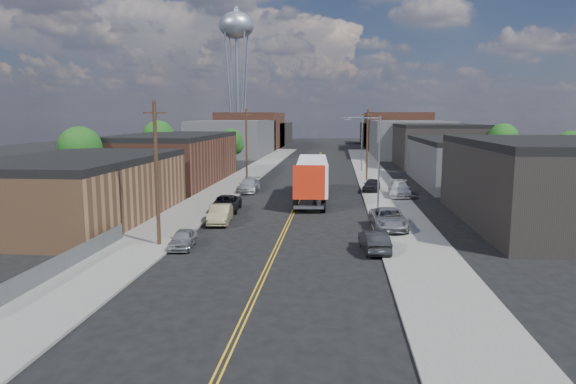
% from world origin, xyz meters
% --- Properties ---
extents(ground, '(260.00, 260.00, 0.00)m').
position_xyz_m(ground, '(0.00, 60.00, 0.00)').
color(ground, black).
rests_on(ground, ground).
extents(centerline, '(0.32, 120.00, 0.01)m').
position_xyz_m(centerline, '(0.00, 45.00, 0.01)').
color(centerline, gold).
rests_on(centerline, ground).
extents(sidewalk_left, '(5.00, 140.00, 0.15)m').
position_xyz_m(sidewalk_left, '(-9.50, 45.00, 0.07)').
color(sidewalk_left, slate).
rests_on(sidewalk_left, ground).
extents(sidewalk_right, '(5.00, 140.00, 0.15)m').
position_xyz_m(sidewalk_right, '(9.50, 45.00, 0.07)').
color(sidewalk_right, slate).
rests_on(sidewalk_right, ground).
extents(warehouse_tan, '(12.00, 22.00, 5.60)m').
position_xyz_m(warehouse_tan, '(-18.00, 18.00, 2.80)').
color(warehouse_tan, brown).
rests_on(warehouse_tan, ground).
extents(warehouse_brown, '(12.00, 26.00, 6.60)m').
position_xyz_m(warehouse_brown, '(-18.00, 44.00, 3.30)').
color(warehouse_brown, '#552F22').
rests_on(warehouse_brown, ground).
extents(industrial_right_a, '(14.00, 22.00, 7.10)m').
position_xyz_m(industrial_right_a, '(21.99, 20.00, 3.55)').
color(industrial_right_a, black).
rests_on(industrial_right_a, ground).
extents(industrial_right_b, '(14.00, 24.00, 6.10)m').
position_xyz_m(industrial_right_b, '(22.00, 46.00, 3.05)').
color(industrial_right_b, '#343336').
rests_on(industrial_right_b, ground).
extents(industrial_right_c, '(14.00, 22.00, 7.60)m').
position_xyz_m(industrial_right_c, '(22.00, 72.00, 3.80)').
color(industrial_right_c, black).
rests_on(industrial_right_c, ground).
extents(skyline_left_a, '(16.00, 30.00, 8.00)m').
position_xyz_m(skyline_left_a, '(-20.00, 95.00, 4.00)').
color(skyline_left_a, '#343336').
rests_on(skyline_left_a, ground).
extents(skyline_right_a, '(16.00, 30.00, 8.00)m').
position_xyz_m(skyline_right_a, '(20.00, 95.00, 4.00)').
color(skyline_right_a, '#343336').
rests_on(skyline_right_a, ground).
extents(skyline_left_b, '(16.00, 26.00, 10.00)m').
position_xyz_m(skyline_left_b, '(-20.00, 120.00, 5.00)').
color(skyline_left_b, '#552F22').
rests_on(skyline_left_b, ground).
extents(skyline_right_b, '(16.00, 26.00, 10.00)m').
position_xyz_m(skyline_right_b, '(20.00, 120.00, 5.00)').
color(skyline_right_b, '#552F22').
rests_on(skyline_right_b, ground).
extents(skyline_left_c, '(16.00, 40.00, 7.00)m').
position_xyz_m(skyline_left_c, '(-20.00, 140.00, 3.50)').
color(skyline_left_c, black).
rests_on(skyline_left_c, ground).
extents(skyline_right_c, '(16.00, 40.00, 7.00)m').
position_xyz_m(skyline_right_c, '(20.00, 140.00, 3.50)').
color(skyline_right_c, black).
rests_on(skyline_right_c, ground).
extents(water_tower, '(9.00, 9.00, 36.90)m').
position_xyz_m(water_tower, '(-22.00, 110.00, 30.65)').
color(water_tower, gray).
rests_on(water_tower, ground).
extents(streetlight_near, '(3.39, 0.25, 9.00)m').
position_xyz_m(streetlight_near, '(7.60, 25.00, 5.33)').
color(streetlight_near, gray).
rests_on(streetlight_near, ground).
extents(streetlight_far, '(3.39, 0.25, 9.00)m').
position_xyz_m(streetlight_far, '(7.60, 60.00, 5.33)').
color(streetlight_far, gray).
rests_on(streetlight_far, ground).
extents(utility_pole_left_near, '(1.60, 0.26, 10.00)m').
position_xyz_m(utility_pole_left_near, '(-8.20, 10.00, 5.14)').
color(utility_pole_left_near, black).
rests_on(utility_pole_left_near, ground).
extents(utility_pole_left_far, '(1.60, 0.26, 10.00)m').
position_xyz_m(utility_pole_left_far, '(-8.20, 45.00, 5.14)').
color(utility_pole_left_far, black).
rests_on(utility_pole_left_far, ground).
extents(utility_pole_right, '(1.60, 0.26, 10.00)m').
position_xyz_m(utility_pole_right, '(8.20, 48.00, 5.14)').
color(utility_pole_right, black).
rests_on(utility_pole_right, ground).
extents(chainlink_fence, '(0.05, 16.00, 1.22)m').
position_xyz_m(chainlink_fence, '(-11.50, 3.50, 0.66)').
color(chainlink_fence, slate).
rests_on(chainlink_fence, ground).
extents(tree_left_near, '(4.85, 4.76, 7.91)m').
position_xyz_m(tree_left_near, '(-23.94, 30.00, 5.18)').
color(tree_left_near, black).
rests_on(tree_left_near, ground).
extents(tree_left_mid, '(5.10, 5.04, 8.37)m').
position_xyz_m(tree_left_mid, '(-23.94, 55.00, 5.48)').
color(tree_left_mid, black).
rests_on(tree_left_mid, ground).
extents(tree_left_far, '(4.35, 4.20, 6.97)m').
position_xyz_m(tree_left_far, '(-13.94, 62.00, 4.57)').
color(tree_left_far, black).
rests_on(tree_left_far, ground).
extents(tree_right_near, '(4.60, 4.48, 7.44)m').
position_xyz_m(tree_right_near, '(30.06, 36.00, 4.87)').
color(tree_right_near, black).
rests_on(tree_right_near, ground).
extents(tree_right_far, '(4.85, 4.76, 7.91)m').
position_xyz_m(tree_right_far, '(30.06, 60.00, 5.18)').
color(tree_right_far, black).
rests_on(tree_right_far, ground).
extents(semi_truck, '(3.57, 17.42, 4.54)m').
position_xyz_m(semi_truck, '(1.50, 31.47, 2.59)').
color(semi_truck, silver).
rests_on(semi_truck, ground).
extents(car_left_a, '(1.76, 3.84, 1.27)m').
position_xyz_m(car_left_a, '(-6.40, 9.70, 0.64)').
color(car_left_a, '#9DA0A2').
rests_on(car_left_a, ground).
extents(car_left_b, '(2.11, 4.93, 1.58)m').
position_xyz_m(car_left_b, '(-5.70, 18.00, 0.79)').
color(car_left_b, '#847D56').
rests_on(car_left_b, ground).
extents(car_left_c, '(2.83, 5.54, 1.50)m').
position_xyz_m(car_left_c, '(-6.40, 23.46, 0.75)').
color(car_left_c, black).
rests_on(car_left_c, ground).
extents(car_left_d, '(2.26, 5.48, 1.59)m').
position_xyz_m(car_left_d, '(-6.40, 36.20, 0.79)').
color(car_left_d, silver).
rests_on(car_left_d, ground).
extents(car_right_oncoming, '(2.02, 4.59, 1.47)m').
position_xyz_m(car_right_oncoming, '(6.60, 9.94, 0.73)').
color(car_right_oncoming, black).
rests_on(car_right_oncoming, ground).
extents(car_right_lot_a, '(2.94, 5.86, 1.59)m').
position_xyz_m(car_right_lot_a, '(8.20, 16.61, 0.95)').
color(car_right_lot_a, '#96989B').
rests_on(car_right_lot_a, sidewalk_right).
extents(car_right_lot_b, '(2.57, 5.72, 1.63)m').
position_xyz_m(car_right_lot_b, '(11.00, 33.61, 0.96)').
color(car_right_lot_b, '#B4B4B4').
rests_on(car_right_lot_b, sidewalk_right).
extents(car_right_lot_c, '(2.62, 4.58, 1.47)m').
position_xyz_m(car_right_lot_c, '(8.20, 37.41, 0.88)').
color(car_right_lot_c, black).
rests_on(car_right_lot_c, sidewalk_right).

